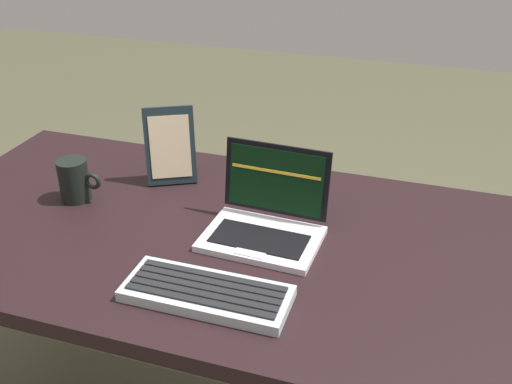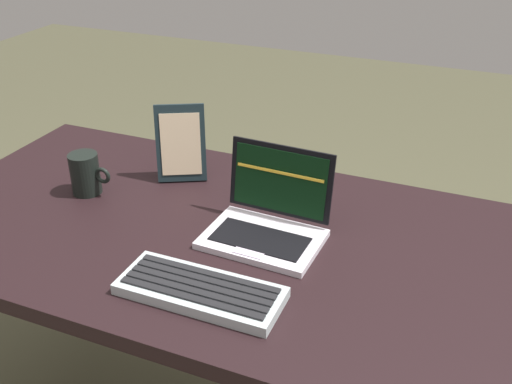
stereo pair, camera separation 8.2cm
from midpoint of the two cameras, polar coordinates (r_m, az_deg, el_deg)
desk at (r=1.32m, az=3.24°, el=-7.35°), size 1.67×0.74×0.75m
laptop_front at (r=1.28m, az=2.97°, el=-2.87°), size 0.25×0.21×0.18m
external_keyboard at (r=1.12m, az=-3.27°, el=-9.47°), size 0.31×0.12×0.03m
photo_frame at (r=1.49m, az=-5.68°, el=4.61°), size 0.13×0.10×0.20m
coffee_mug at (r=1.49m, az=-14.55°, el=1.69°), size 0.11×0.07×0.10m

